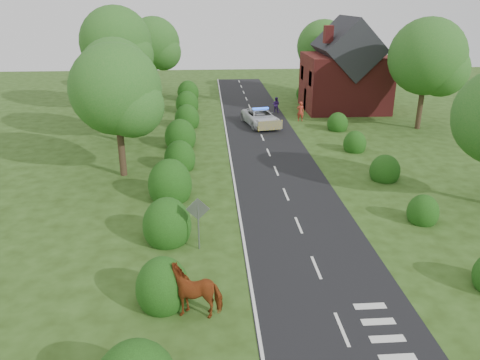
{
  "coord_description": "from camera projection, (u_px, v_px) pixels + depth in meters",
  "views": [
    {
      "loc": [
        -4.45,
        -16.95,
        10.73
      ],
      "look_at": [
        -2.75,
        7.21,
        1.3
      ],
      "focal_mm": 35.0,
      "sensor_mm": 36.0,
      "label": 1
    }
  ],
  "objects": [
    {
      "name": "tree_left_b",
      "position": [
        118.0,
        78.0,
        35.83
      ],
      "size": [
        5.74,
        5.6,
        8.07
      ],
      "color": "#332316",
      "rests_on": "ground"
    },
    {
      "name": "police_van",
      "position": [
        261.0,
        117.0,
        42.02
      ],
      "size": [
        3.46,
        5.7,
        1.62
      ],
      "rotation": [
        0.0,
        0.0,
        0.21
      ],
      "color": "silver",
      "rests_on": "ground"
    },
    {
      "name": "cow",
      "position": [
        197.0,
        292.0,
        16.95
      ],
      "size": [
        2.32,
        1.35,
        1.59
      ],
      "primitive_type": "imported",
      "rotation": [
        0.0,
        0.0,
        -1.65
      ],
      "color": "maroon",
      "rests_on": "ground"
    },
    {
      "name": "ground",
      "position": [
        316.0,
        268.0,
        19.94
      ],
      "size": [
        120.0,
        120.0,
        0.0
      ],
      "primitive_type": "plane",
      "color": "#284113"
    },
    {
      "name": "road_markings",
      "position": [
        251.0,
        167.0,
        31.84
      ],
      "size": [
        4.96,
        70.0,
        0.01
      ],
      "color": "white",
      "rests_on": "road"
    },
    {
      "name": "tree_left_c",
      "position": [
        119.0,
        46.0,
        44.47
      ],
      "size": [
        6.97,
        6.8,
        10.22
      ],
      "color": "#332316",
      "rests_on": "ground"
    },
    {
      "name": "hedgerow_right",
      "position": [
        378.0,
        165.0,
        30.59
      ],
      "size": [
        2.1,
        45.78,
        2.1
      ],
      "color": "#1A3B10",
      "rests_on": "ground"
    },
    {
      "name": "pedestrian_red",
      "position": [
        300.0,
        111.0,
        43.44
      ],
      "size": [
        0.7,
        0.49,
        1.84
      ],
      "primitive_type": "imported",
      "rotation": [
        0.0,
        0.0,
        3.06
      ],
      "color": "#AB3223",
      "rests_on": "ground"
    },
    {
      "name": "tree_right_b",
      "position": [
        431.0,
        60.0,
        39.02
      ],
      "size": [
        6.56,
        6.4,
        9.4
      ],
      "color": "#332316",
      "rests_on": "ground"
    },
    {
      "name": "house",
      "position": [
        345.0,
        72.0,
        47.07
      ],
      "size": [
        8.0,
        7.4,
        9.17
      ],
      "color": "maroon",
      "rests_on": "ground"
    },
    {
      "name": "tree_left_a",
      "position": [
        120.0,
        93.0,
        28.39
      ],
      "size": [
        5.74,
        5.6,
        8.38
      ],
      "color": "#332316",
      "rests_on": "ground"
    },
    {
      "name": "road",
      "position": [
        270.0,
        157.0,
        33.88
      ],
      "size": [
        6.0,
        70.0,
        0.02
      ],
      "primitive_type": "cube",
      "color": "black",
      "rests_on": "ground"
    },
    {
      "name": "pedestrian_purple",
      "position": [
        276.0,
        105.0,
        46.96
      ],
      "size": [
        0.92,
        0.84,
        1.53
      ],
      "primitive_type": "imported",
      "rotation": [
        0.0,
        0.0,
        2.71
      ],
      "color": "#44207B",
      "rests_on": "ground"
    },
    {
      "name": "road_sign",
      "position": [
        198.0,
        216.0,
        20.87
      ],
      "size": [
        1.06,
        0.08,
        2.53
      ],
      "color": "gray",
      "rests_on": "ground"
    },
    {
      "name": "tree_left_d",
      "position": [
        156.0,
        45.0,
        54.27
      ],
      "size": [
        6.15,
        6.0,
        8.89
      ],
      "color": "#332316",
      "rests_on": "ground"
    },
    {
      "name": "tree_right_c",
      "position": [
        325.0,
        49.0,
        53.79
      ],
      "size": [
        6.15,
        6.0,
        8.58
      ],
      "color": "#332316",
      "rests_on": "ground"
    },
    {
      "name": "hedgerow_left",
      "position": [
        177.0,
        164.0,
        30.11
      ],
      "size": [
        2.75,
        50.41,
        3.0
      ],
      "color": "#1A3B10",
      "rests_on": "ground"
    }
  ]
}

